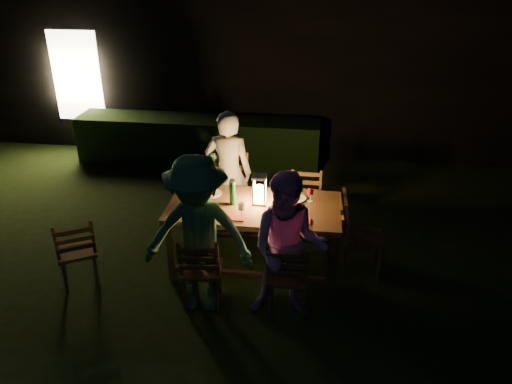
# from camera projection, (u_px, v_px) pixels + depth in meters

# --- Properties ---
(garden_envelope) EXTENTS (40.00, 40.00, 3.20)m
(garden_envelope) POSITION_uv_depth(u_px,v_px,m) (246.00, 48.00, 10.28)
(garden_envelope) COLOR black
(garden_envelope) RESTS_ON ground
(dining_table) EXTENTS (1.95, 0.97, 0.81)m
(dining_table) POSITION_uv_depth(u_px,v_px,m) (254.00, 212.00, 5.67)
(dining_table) COLOR #53381B
(dining_table) RESTS_ON ground
(chair_near_left) EXTENTS (0.45, 0.48, 0.92)m
(chair_near_left) POSITION_uv_depth(u_px,v_px,m) (202.00, 281.00, 5.24)
(chair_near_left) COLOR #53381B
(chair_near_left) RESTS_ON ground
(chair_near_right) EXTENTS (0.42, 0.45, 0.92)m
(chair_near_right) POSITION_uv_depth(u_px,v_px,m) (288.00, 288.00, 5.13)
(chair_near_right) COLOR #53381B
(chair_near_right) RESTS_ON ground
(chair_far_left) EXTENTS (0.49, 0.52, 1.07)m
(chair_far_left) POSITION_uv_depth(u_px,v_px,m) (229.00, 209.00, 6.59)
(chair_far_left) COLOR #53381B
(chair_far_left) RESTS_ON ground
(chair_far_right) EXTENTS (0.40, 0.43, 0.89)m
(chair_far_right) POSITION_uv_depth(u_px,v_px,m) (304.00, 217.00, 6.49)
(chair_far_right) COLOR #53381B
(chair_far_right) RESTS_ON ground
(chair_end) EXTENTS (0.51, 0.47, 1.03)m
(chair_end) POSITION_uv_depth(u_px,v_px,m) (361.00, 250.00, 5.71)
(chair_end) COLOR #53381B
(chair_end) RESTS_ON ground
(chair_spare) EXTENTS (0.57, 0.58, 0.92)m
(chair_spare) POSITION_uv_depth(u_px,v_px,m) (79.00, 263.00, 5.54)
(chair_spare) COLOR #53381B
(chair_spare) RESTS_ON ground
(person_house_side) EXTENTS (0.60, 0.40, 1.65)m
(person_house_side) POSITION_uv_depth(u_px,v_px,m) (228.00, 173.00, 6.41)
(person_house_side) COLOR beige
(person_house_side) RESTS_ON ground
(person_opp_right) EXTENTS (0.77, 0.60, 1.58)m
(person_opp_right) POSITION_uv_depth(u_px,v_px,m) (289.00, 248.00, 4.86)
(person_opp_right) COLOR #D794D4
(person_opp_right) RESTS_ON ground
(person_opp_left) EXTENTS (1.11, 0.64, 1.71)m
(person_opp_left) POSITION_uv_depth(u_px,v_px,m) (198.00, 236.00, 4.94)
(person_opp_left) COLOR #397248
(person_opp_left) RESTS_ON ground
(lantern) EXTENTS (0.16, 0.16, 0.35)m
(lantern) POSITION_uv_depth(u_px,v_px,m) (259.00, 191.00, 5.60)
(lantern) COLOR white
(lantern) RESTS_ON dining_table
(plate_far_left) EXTENTS (0.25, 0.25, 0.01)m
(plate_far_left) POSITION_uv_depth(u_px,v_px,m) (211.00, 193.00, 5.89)
(plate_far_left) COLOR white
(plate_far_left) RESTS_ON dining_table
(plate_near_left) EXTENTS (0.25, 0.25, 0.01)m
(plate_near_left) POSITION_uv_depth(u_px,v_px,m) (202.00, 211.00, 5.50)
(plate_near_left) COLOR white
(plate_near_left) RESTS_ON dining_table
(plate_far_right) EXTENTS (0.25, 0.25, 0.01)m
(plate_far_right) POSITION_uv_depth(u_px,v_px,m) (295.00, 198.00, 5.77)
(plate_far_right) COLOR white
(plate_far_right) RESTS_ON dining_table
(plate_near_right) EXTENTS (0.25, 0.25, 0.01)m
(plate_near_right) POSITION_uv_depth(u_px,v_px,m) (293.00, 217.00, 5.38)
(plate_near_right) COLOR white
(plate_near_right) RESTS_ON dining_table
(wineglass_a) EXTENTS (0.06, 0.06, 0.18)m
(wineglass_a) POSITION_uv_depth(u_px,v_px,m) (232.00, 186.00, 5.88)
(wineglass_a) COLOR #59070F
(wineglass_a) RESTS_ON dining_table
(wineglass_b) EXTENTS (0.06, 0.06, 0.18)m
(wineglass_b) POSITION_uv_depth(u_px,v_px,m) (189.00, 199.00, 5.57)
(wineglass_b) COLOR #59070F
(wineglass_b) RESTS_ON dining_table
(wineglass_c) EXTENTS (0.06, 0.06, 0.18)m
(wineglass_c) POSITION_uv_depth(u_px,v_px,m) (279.00, 212.00, 5.31)
(wineglass_c) COLOR #59070F
(wineglass_c) RESTS_ON dining_table
(wineglass_d) EXTENTS (0.06, 0.06, 0.18)m
(wineglass_d) POSITION_uv_depth(u_px,v_px,m) (310.00, 195.00, 5.68)
(wineglass_d) COLOR #59070F
(wineglass_d) RESTS_ON dining_table
(wineglass_e) EXTENTS (0.06, 0.06, 0.18)m
(wineglass_e) POSITION_uv_depth(u_px,v_px,m) (241.00, 210.00, 5.34)
(wineglass_e) COLOR silver
(wineglass_e) RESTS_ON dining_table
(bottle_table) EXTENTS (0.07, 0.07, 0.28)m
(bottle_table) POSITION_uv_depth(u_px,v_px,m) (232.00, 193.00, 5.60)
(bottle_table) COLOR #0F471E
(bottle_table) RESTS_ON dining_table
(napkin_left) EXTENTS (0.18, 0.14, 0.01)m
(napkin_left) POSITION_uv_depth(u_px,v_px,m) (237.00, 218.00, 5.36)
(napkin_left) COLOR red
(napkin_left) RESTS_ON dining_table
(napkin_right) EXTENTS (0.18, 0.14, 0.01)m
(napkin_right) POSITION_uv_depth(u_px,v_px,m) (302.00, 221.00, 5.30)
(napkin_right) COLOR red
(napkin_right) RESTS_ON dining_table
(phone) EXTENTS (0.14, 0.07, 0.01)m
(phone) POSITION_uv_depth(u_px,v_px,m) (194.00, 214.00, 5.44)
(phone) COLOR black
(phone) RESTS_ON dining_table
(side_table) EXTENTS (0.52, 0.52, 0.70)m
(side_table) POSITION_uv_depth(u_px,v_px,m) (217.00, 186.00, 6.53)
(side_table) COLOR olive
(side_table) RESTS_ON ground
(ice_bucket) EXTENTS (0.30, 0.30, 0.22)m
(ice_bucket) POSITION_uv_depth(u_px,v_px,m) (217.00, 173.00, 6.44)
(ice_bucket) COLOR #A5A8AD
(ice_bucket) RESTS_ON side_table
(bottle_bucket_a) EXTENTS (0.07, 0.07, 0.32)m
(bottle_bucket_a) POSITION_uv_depth(u_px,v_px,m) (212.00, 170.00, 6.39)
(bottle_bucket_a) COLOR #0F471E
(bottle_bucket_a) RESTS_ON side_table
(bottle_bucket_b) EXTENTS (0.07, 0.07, 0.32)m
(bottle_bucket_b) POSITION_uv_depth(u_px,v_px,m) (221.00, 168.00, 6.45)
(bottle_bucket_b) COLOR #0F471E
(bottle_bucket_b) RESTS_ON side_table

